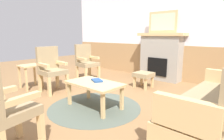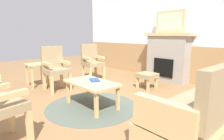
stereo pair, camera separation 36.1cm
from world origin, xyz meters
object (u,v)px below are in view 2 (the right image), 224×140
footstool (147,76)px  armchair_near_fireplace (92,60)px  fireplace (168,57)px  armchair_by_window_left (55,66)px  coffee_table (91,85)px  couch (207,108)px  book_on_table (94,80)px  framed_picture (170,22)px  side_table (37,68)px

footstool → armchair_near_fireplace: bearing=-163.8°
fireplace → armchair_by_window_left: fireplace is taller
coffee_table → footstool: 1.61m
couch → book_on_table: (-1.77, -0.31, 0.06)m
couch → framed_picture: bearing=130.5°
fireplace → book_on_table: (0.11, -2.51, -0.20)m
fireplace → footstool: bearing=-84.6°
coffee_table → footstool: size_ratio=2.40×
coffee_table → armchair_by_window_left: 1.37m
book_on_table → armchair_near_fireplace: bearing=145.7°
fireplace → footstool: size_ratio=3.25×
side_table → framed_picture: bearing=57.1°
framed_picture → side_table: (-1.82, -2.81, -1.13)m
framed_picture → footstool: framed_picture is taller
armchair_near_fireplace → fireplace: bearing=44.8°
framed_picture → book_on_table: (0.11, -2.51, -1.10)m
framed_picture → fireplace: bearing=-90.0°
armchair_near_fireplace → coffee_table: bearing=-35.9°
fireplace → couch: size_ratio=0.72×
coffee_table → framed_picture: bearing=93.1°
couch → side_table: 3.75m
armchair_near_fireplace → footstool: bearing=16.2°
armchair_near_fireplace → side_table: (-0.36, -1.37, -0.10)m
coffee_table → side_table: bearing=-173.9°
armchair_by_window_left → couch: bearing=7.6°
armchair_near_fireplace → couch: bearing=-12.8°
armchair_near_fireplace → framed_picture: bearing=44.8°
framed_picture → footstool: size_ratio=2.00×
coffee_table → book_on_table: book_on_table is taller
book_on_table → footstool: book_on_table is taller
framed_picture → armchair_near_fireplace: size_ratio=0.82×
framed_picture → armchair_near_fireplace: framed_picture is taller
footstool → armchair_by_window_left: bearing=-129.0°
framed_picture → coffee_table: (0.14, -2.60, -1.17)m
framed_picture → footstool: (0.09, -0.99, -1.28)m
couch → side_table: couch is taller
footstool → side_table: bearing=-136.4°
fireplace → book_on_table: bearing=-87.4°
footstool → side_table: side_table is taller
armchair_near_fireplace → armchair_by_window_left: bearing=-78.8°
footstool → armchair_near_fireplace: (-1.55, -0.45, 0.25)m
couch → armchair_near_fireplace: size_ratio=1.84×
footstool → armchair_by_window_left: size_ratio=0.41×
framed_picture → footstool: 1.62m
fireplace → coffee_table: 2.61m
armchair_by_window_left → framed_picture: bearing=64.9°
framed_picture → book_on_table: 2.75m
armchair_by_window_left → side_table: (-0.59, -0.19, -0.10)m
book_on_table → armchair_near_fireplace: (-1.57, 1.07, 0.08)m
coffee_table → book_on_table: 0.11m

